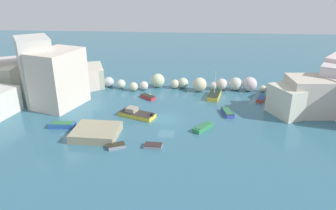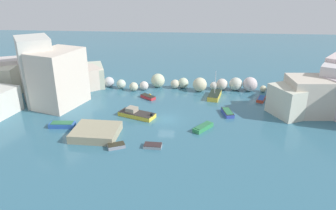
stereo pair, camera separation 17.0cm
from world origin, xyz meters
TOP-DOWN VIEW (x-y plane):
  - cove_water at (0.00, 0.00)m, footprint 160.00×160.00m
  - cliff_headland_left at (-23.86, 8.16)m, footprint 22.95×25.68m
  - rock_breakwater at (2.07, 14.36)m, footprint 34.78×4.79m
  - stone_dock at (-9.27, -6.19)m, footprint 6.35×5.78m
  - channel_buoy at (-3.88, 9.95)m, footprint 0.49×0.49m
  - moored_boat_0 at (-0.99, -8.68)m, footprint 2.38×1.46m
  - moored_boat_1 at (7.99, 10.21)m, footprint 2.88×5.09m
  - moored_boat_2 at (5.66, -2.95)m, footprint 3.11×3.58m
  - moored_boat_3 at (-4.84, 0.80)m, footprint 6.20×4.24m
  - moored_boat_4 at (-4.07, 8.85)m, footprint 2.97×2.74m
  - moored_boat_5 at (16.26, 9.54)m, footprint 2.19×3.28m
  - moored_boat_6 at (-15.08, -3.82)m, footprint 3.80×1.74m
  - moored_boat_7 at (-5.73, -9.21)m, footprint 2.51×2.02m
  - moored_boat_8 at (9.68, 2.78)m, footprint 1.91×3.63m

SIDE VIEW (x-z plane):
  - cove_water at x=0.00m, z-range 0.00..0.00m
  - moored_boat_0 at x=-0.99m, z-range 0.00..0.42m
  - channel_buoy at x=-3.88m, z-range 0.00..0.49m
  - moored_boat_5 at x=16.26m, z-range -0.01..0.53m
  - moored_boat_7 at x=-5.73m, z-range 0.00..0.54m
  - moored_boat_4 at x=-4.07m, z-range 0.00..0.57m
  - moored_boat_8 at x=9.68m, z-range 0.01..0.64m
  - moored_boat_2 at x=5.66m, z-range -0.01..0.67m
  - moored_boat_6 at x=-15.08m, z-range -0.01..0.71m
  - moored_boat_1 at x=7.99m, z-range -2.04..2.94m
  - moored_boat_3 at x=-4.84m, z-range -0.23..1.16m
  - stone_dock at x=-9.27m, z-range 0.00..1.16m
  - rock_breakwater at x=2.07m, z-range -0.20..2.55m
  - cliff_headland_left at x=-23.86m, z-range -2.17..9.18m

